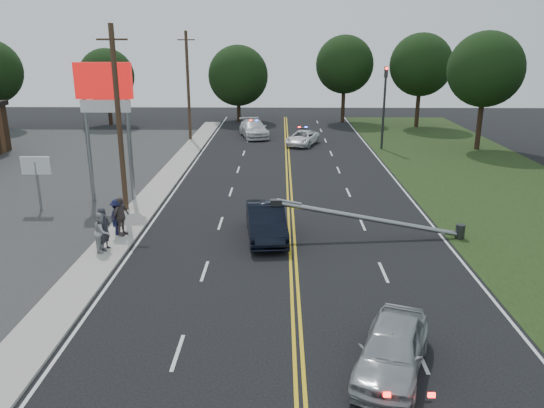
{
  "coord_description": "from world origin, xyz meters",
  "views": [
    {
      "loc": [
        -0.57,
        -16.1,
        9.16
      ],
      "look_at": [
        -0.97,
        7.98,
        1.7
      ],
      "focal_mm": 35.0,
      "sensor_mm": 36.0,
      "label": 1
    }
  ],
  "objects_px": {
    "utility_pole_mid": "(119,120)",
    "bystander_a": "(105,229)",
    "crashed_sedan": "(266,222)",
    "waiting_sedan": "(392,349)",
    "bystander_b": "(102,231)",
    "bystander_d": "(121,217)",
    "fallen_streetlight": "(379,220)",
    "traffic_signal": "(384,101)",
    "utility_pole_far": "(188,86)",
    "emergency_a": "(302,138)",
    "small_sign": "(36,170)",
    "emergency_b": "(254,129)",
    "pylon_sign": "(105,99)",
    "bystander_c": "(118,217)"
  },
  "relations": [
    {
      "from": "crashed_sedan",
      "to": "bystander_a",
      "type": "xyz_separation_m",
      "value": [
        -7.17,
        -1.94,
        0.28
      ]
    },
    {
      "from": "emergency_b",
      "to": "fallen_streetlight",
      "type": "bearing_deg",
      "value": -88.06
    },
    {
      "from": "utility_pole_far",
      "to": "waiting_sedan",
      "type": "bearing_deg",
      "value": -72.19
    },
    {
      "from": "fallen_streetlight",
      "to": "utility_pole_far",
      "type": "relative_size",
      "value": 0.94
    },
    {
      "from": "fallen_streetlight",
      "to": "waiting_sedan",
      "type": "distance_m",
      "value": 10.96
    },
    {
      "from": "fallen_streetlight",
      "to": "bystander_a",
      "type": "relative_size",
      "value": 4.76
    },
    {
      "from": "utility_pole_mid",
      "to": "emergency_a",
      "type": "height_order",
      "value": "utility_pole_mid"
    },
    {
      "from": "crashed_sedan",
      "to": "small_sign",
      "type": "bearing_deg",
      "value": 156.3
    },
    {
      "from": "utility_pole_mid",
      "to": "bystander_a",
      "type": "distance_m",
      "value": 7.23
    },
    {
      "from": "bystander_a",
      "to": "emergency_a",
      "type": "bearing_deg",
      "value": -11.37
    },
    {
      "from": "utility_pole_mid",
      "to": "crashed_sedan",
      "type": "height_order",
      "value": "utility_pole_mid"
    },
    {
      "from": "emergency_a",
      "to": "bystander_b",
      "type": "xyz_separation_m",
      "value": [
        -9.91,
        -25.87,
        0.39
      ]
    },
    {
      "from": "pylon_sign",
      "to": "utility_pole_mid",
      "type": "bearing_deg",
      "value": -56.98
    },
    {
      "from": "utility_pole_mid",
      "to": "bystander_d",
      "type": "bearing_deg",
      "value": -76.9
    },
    {
      "from": "utility_pole_mid",
      "to": "crashed_sedan",
      "type": "bearing_deg",
      "value": -26.97
    },
    {
      "from": "emergency_b",
      "to": "crashed_sedan",
      "type": "bearing_deg",
      "value": -98.91
    },
    {
      "from": "fallen_streetlight",
      "to": "crashed_sedan",
      "type": "relative_size",
      "value": 1.87
    },
    {
      "from": "pylon_sign",
      "to": "bystander_a",
      "type": "height_order",
      "value": "pylon_sign"
    },
    {
      "from": "crashed_sedan",
      "to": "waiting_sedan",
      "type": "bearing_deg",
      "value": -76.28
    },
    {
      "from": "bystander_a",
      "to": "utility_pole_mid",
      "type": "bearing_deg",
      "value": 16.96
    },
    {
      "from": "pylon_sign",
      "to": "waiting_sedan",
      "type": "height_order",
      "value": "pylon_sign"
    },
    {
      "from": "utility_pole_mid",
      "to": "emergency_a",
      "type": "relative_size",
      "value": 2.18
    },
    {
      "from": "traffic_signal",
      "to": "emergency_a",
      "type": "relative_size",
      "value": 1.54
    },
    {
      "from": "crashed_sedan",
      "to": "bystander_d",
      "type": "relative_size",
      "value": 2.65
    },
    {
      "from": "waiting_sedan",
      "to": "bystander_b",
      "type": "height_order",
      "value": "bystander_b"
    },
    {
      "from": "emergency_b",
      "to": "bystander_d",
      "type": "bearing_deg",
      "value": -113.1
    },
    {
      "from": "emergency_a",
      "to": "bystander_d",
      "type": "bearing_deg",
      "value": -91.88
    },
    {
      "from": "crashed_sedan",
      "to": "emergency_b",
      "type": "bearing_deg",
      "value": 87.96
    },
    {
      "from": "fallen_streetlight",
      "to": "small_sign",
      "type": "bearing_deg",
      "value": 167.6
    },
    {
      "from": "bystander_b",
      "to": "bystander_d",
      "type": "distance_m",
      "value": 2.0
    },
    {
      "from": "utility_pole_mid",
      "to": "bystander_c",
      "type": "relative_size",
      "value": 5.59
    },
    {
      "from": "utility_pole_far",
      "to": "bystander_b",
      "type": "height_order",
      "value": "utility_pole_far"
    },
    {
      "from": "bystander_d",
      "to": "traffic_signal",
      "type": "bearing_deg",
      "value": -12.76
    },
    {
      "from": "traffic_signal",
      "to": "utility_pole_mid",
      "type": "relative_size",
      "value": 0.7
    },
    {
      "from": "pylon_sign",
      "to": "emergency_b",
      "type": "relative_size",
      "value": 1.4
    },
    {
      "from": "utility_pole_mid",
      "to": "pylon_sign",
      "type": "bearing_deg",
      "value": 123.02
    },
    {
      "from": "small_sign",
      "to": "bystander_d",
      "type": "height_order",
      "value": "small_sign"
    },
    {
      "from": "fallen_streetlight",
      "to": "bystander_d",
      "type": "height_order",
      "value": "bystander_d"
    },
    {
      "from": "utility_pole_mid",
      "to": "bystander_b",
      "type": "xyz_separation_m",
      "value": [
        0.7,
        -6.1,
        -4.06
      ]
    },
    {
      "from": "utility_pole_far",
      "to": "bystander_d",
      "type": "xyz_separation_m",
      "value": [
        0.96,
        -26.11,
        -4.02
      ]
    },
    {
      "from": "emergency_a",
      "to": "waiting_sedan",
      "type": "bearing_deg",
      "value": -67.84
    },
    {
      "from": "bystander_d",
      "to": "fallen_streetlight",
      "type": "bearing_deg",
      "value": -65.43
    },
    {
      "from": "bystander_b",
      "to": "emergency_a",
      "type": "bearing_deg",
      "value": -23.43
    },
    {
      "from": "utility_pole_far",
      "to": "emergency_b",
      "type": "relative_size",
      "value": 1.76
    },
    {
      "from": "crashed_sedan",
      "to": "fallen_streetlight",
      "type": "bearing_deg",
      "value": -5.64
    },
    {
      "from": "bystander_b",
      "to": "traffic_signal",
      "type": "bearing_deg",
      "value": -37.34
    },
    {
      "from": "crashed_sedan",
      "to": "waiting_sedan",
      "type": "xyz_separation_m",
      "value": [
        3.89,
        -10.8,
        -0.08
      ]
    },
    {
      "from": "utility_pole_mid",
      "to": "waiting_sedan",
      "type": "xyz_separation_m",
      "value": [
        11.84,
        -14.85,
        -4.34
      ]
    },
    {
      "from": "bystander_c",
      "to": "utility_pole_mid",
      "type": "bearing_deg",
      "value": 18.99
    },
    {
      "from": "utility_pole_far",
      "to": "bystander_d",
      "type": "bearing_deg",
      "value": -87.9
    }
  ]
}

